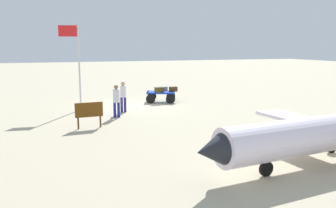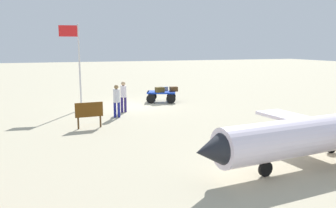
{
  "view_description": "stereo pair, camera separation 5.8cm",
  "coord_description": "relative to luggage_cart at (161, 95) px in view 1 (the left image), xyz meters",
  "views": [
    {
      "loc": [
        5.08,
        20.16,
        3.63
      ],
      "look_at": [
        0.03,
        6.0,
        1.07
      ],
      "focal_mm": 36.59,
      "sensor_mm": 36.0,
      "label": 1
    },
    {
      "loc": [
        5.02,
        20.18,
        3.63
      ],
      "look_at": [
        0.03,
        6.0,
        1.07
      ],
      "focal_mm": 36.59,
      "sensor_mm": 36.0,
      "label": 2
    }
  ],
  "objects": [
    {
      "name": "worker_trailing",
      "position": [
        3.66,
        3.87,
        0.48
      ],
      "size": [
        0.43,
        0.43,
        1.68
      ],
      "color": "navy",
      "rests_on": "ground"
    },
    {
      "name": "flagpole",
      "position": [
        5.32,
        1.01,
        2.48
      ],
      "size": [
        1.09,
        0.15,
        4.84
      ],
      "color": "silver",
      "rests_on": "ground"
    },
    {
      "name": "ground_plane",
      "position": [
        1.88,
        0.79,
        -0.49
      ],
      "size": [
        120.0,
        120.0,
        0.0
      ],
      "primitive_type": "plane",
      "color": "#B7AD90"
    },
    {
      "name": "suitcase_navy",
      "position": [
        -0.36,
        -0.42,
        0.33
      ],
      "size": [
        0.47,
        0.33,
        0.26
      ],
      "color": "gray",
      "rests_on": "luggage_cart"
    },
    {
      "name": "suitcase_tan",
      "position": [
        0.19,
        0.3,
        0.37
      ],
      "size": [
        0.59,
        0.43,
        0.32
      ],
      "color": "#483A18",
      "rests_on": "luggage_cart"
    },
    {
      "name": "airplane_near",
      "position": [
        -1.13,
        12.99,
        0.52
      ],
      "size": [
        9.17,
        6.21,
        2.76
      ],
      "color": "white",
      "rests_on": "ground"
    },
    {
      "name": "worker_lead",
      "position": [
        3.04,
        2.64,
        0.5
      ],
      "size": [
        0.37,
        0.37,
        1.71
      ],
      "color": "navy",
      "rests_on": "ground"
    },
    {
      "name": "signboard",
      "position": [
        5.26,
        5.75,
        0.28
      ],
      "size": [
        1.23,
        0.14,
        1.16
      ],
      "color": "#4C3319",
      "rests_on": "ground"
    },
    {
      "name": "luggage_cart",
      "position": [
        0.0,
        0.0,
        0.0
      ],
      "size": [
        2.19,
        1.85,
        0.69
      ],
      "color": "#1134AF",
      "rests_on": "ground"
    },
    {
      "name": "suitcase_grey",
      "position": [
        -0.8,
        0.19,
        0.36
      ],
      "size": [
        0.52,
        0.39,
        0.31
      ],
      "color": "#472D15",
      "rests_on": "luggage_cart"
    }
  ]
}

